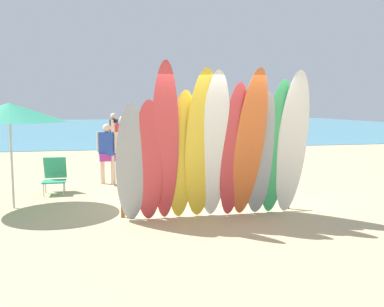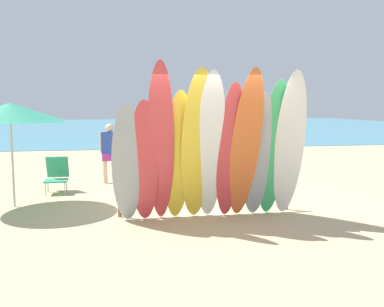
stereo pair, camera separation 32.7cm
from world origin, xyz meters
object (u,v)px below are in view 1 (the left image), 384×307
at_px(surfboard_white_5, 215,147).
at_px(beachgoer_by_water, 123,139).
at_px(surfboard_grey_0, 131,164).
at_px(surfboard_orange_7, 249,145).
at_px(surfboard_red_6, 234,152).
at_px(beachgoer_strolling, 107,150).
at_px(surfboard_yellow_3, 182,156).
at_px(beachgoer_near_rack, 114,133).
at_px(distant_boat, 160,135).
at_px(surfboard_red_1, 149,162).
at_px(beach_chair_red, 55,174).
at_px(surfboard_red_2, 165,144).
at_px(beach_umbrella, 9,112).
at_px(beachgoer_photographing, 196,146).
at_px(surfboard_green_9, 276,149).
at_px(surfboard_rack, 209,187).
at_px(surfboard_grey_8, 261,155).
at_px(surfboard_white_10, 292,145).
at_px(surfboard_yellow_4, 202,146).

xyz_separation_m(surfboard_white_5, beachgoer_by_water, (-1.25, 6.15, -0.32)).
bearing_deg(surfboard_white_5, surfboard_grey_0, -179.39).
bearing_deg(surfboard_orange_7, beachgoer_by_water, 101.68).
xyz_separation_m(surfboard_red_6, beachgoer_strolling, (-2.12, 3.91, -0.32)).
relative_size(surfboard_yellow_3, beachgoer_near_rack, 1.35).
distance_m(beachgoer_by_water, beachgoer_near_rack, 2.75).
bearing_deg(surfboard_yellow_3, distant_boat, 78.84).
distance_m(surfboard_red_1, beachgoer_near_rack, 8.81).
relative_size(surfboard_grey_0, beach_chair_red, 2.53).
bearing_deg(surfboard_red_2, surfboard_orange_7, 3.11).
xyz_separation_m(surfboard_red_6, beach_umbrella, (-3.97, 1.68, 0.67)).
height_order(surfboard_grey_0, surfboard_yellow_3, surfboard_yellow_3).
relative_size(surfboard_white_5, distant_boat, 0.60).
bearing_deg(surfboard_grey_0, distant_boat, 80.70).
relative_size(beachgoer_near_rack, beach_umbrella, 0.82).
bearing_deg(beachgoer_photographing, beachgoer_by_water, 115.08).
bearing_deg(surfboard_white_5, surfboard_green_9, 8.66).
bearing_deg(surfboard_red_2, surfboard_green_9, 7.43).
height_order(surfboard_grey_0, beach_umbrella, beach_umbrella).
bearing_deg(beachgoer_photographing, distant_boat, 71.29).
bearing_deg(surfboard_rack, surfboard_red_2, -149.90).
distance_m(surfboard_white_5, surfboard_grey_8, 0.91).
relative_size(surfboard_orange_7, distant_boat, 0.61).
distance_m(surfboard_rack, surfboard_yellow_3, 0.96).
height_order(surfboard_white_10, beach_umbrella, surfboard_white_10).
bearing_deg(beach_umbrella, surfboard_green_9, -18.44).
xyz_separation_m(surfboard_yellow_3, surfboard_green_9, (1.72, -0.03, 0.10)).
bearing_deg(surfboard_white_5, surfboard_grey_8, 10.59).
xyz_separation_m(surfboard_grey_0, surfboard_red_1, (0.29, -0.01, 0.03)).
bearing_deg(surfboard_red_1, surfboard_orange_7, -1.19).
xyz_separation_m(surfboard_grey_0, beachgoer_strolling, (-0.35, 3.81, -0.14)).
xyz_separation_m(surfboard_yellow_3, beachgoer_photographing, (1.10, 3.87, -0.22)).
bearing_deg(surfboard_grey_0, surfboard_red_6, -3.34).
xyz_separation_m(surfboard_yellow_4, beachgoer_strolling, (-1.55, 3.89, -0.43)).
relative_size(surfboard_rack, surfboard_red_2, 1.18).
height_order(surfboard_grey_8, beachgoer_strolling, surfboard_grey_8).
distance_m(surfboard_yellow_4, distant_boat, 19.28).
relative_size(surfboard_red_2, beach_umbrella, 1.34).
relative_size(surfboard_red_2, beachgoer_strolling, 1.83).
distance_m(surfboard_red_2, surfboard_orange_7, 1.48).
xyz_separation_m(surfboard_red_1, beach_umbrella, (-2.49, 1.60, 0.81)).
xyz_separation_m(surfboard_orange_7, distant_boat, (1.00, 19.23, -1.16)).
bearing_deg(surfboard_white_10, beachgoer_by_water, 118.47).
bearing_deg(beach_umbrella, surfboard_grey_8, -19.38).
relative_size(surfboard_rack, surfboard_yellow_4, 1.22).
distance_m(surfboard_yellow_3, surfboard_yellow_4, 0.38).
xyz_separation_m(surfboard_white_5, surfboard_green_9, (1.17, 0.08, -0.07)).
distance_m(surfboard_rack, beachgoer_photographing, 3.53).
bearing_deg(surfboard_white_10, surfboard_red_1, -176.80).
relative_size(surfboard_yellow_3, surfboard_grey_8, 1.01).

